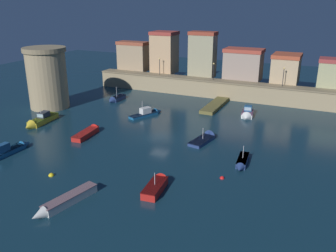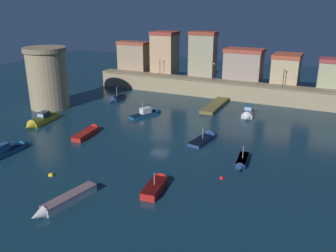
% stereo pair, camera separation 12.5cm
% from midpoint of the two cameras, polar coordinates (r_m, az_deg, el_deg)
% --- Properties ---
extents(ground_plane, '(142.38, 142.38, 0.00)m').
position_cam_midpoint_polar(ground_plane, '(51.94, -1.41, -1.82)').
color(ground_plane, '#112D3D').
extents(quay_wall, '(52.33, 3.25, 3.52)m').
position_cam_midpoint_polar(quay_wall, '(73.85, 7.26, 6.00)').
color(quay_wall, '#9E8966').
rests_on(quay_wall, ground).
extents(old_town_backdrop, '(49.12, 6.23, 9.41)m').
position_cam_midpoint_polar(old_town_backdrop, '(76.35, 8.03, 10.34)').
color(old_town_backdrop, tan).
rests_on(old_town_backdrop, ground).
extents(fortress_tower, '(7.54, 7.54, 10.97)m').
position_cam_midpoint_polar(fortress_tower, '(68.75, -18.78, 7.32)').
color(fortress_tower, '#9E8966').
rests_on(fortress_tower, ground).
extents(pier_dock, '(2.46, 10.74, 0.70)m').
position_cam_midpoint_polar(pier_dock, '(67.18, 7.48, 3.31)').
color(pier_dock, brown).
rests_on(pier_dock, ground).
extents(quay_lamp_0, '(0.32, 0.32, 3.67)m').
position_cam_midpoint_polar(quay_lamp_0, '(77.49, -1.40, 9.94)').
color(quay_lamp_0, black).
rests_on(quay_lamp_0, quay_wall).
extents(quay_lamp_1, '(0.32, 0.32, 3.43)m').
position_cam_midpoint_polar(quay_lamp_1, '(73.08, 7.24, 9.09)').
color(quay_lamp_1, black).
rests_on(quay_lamp_1, quay_wall).
extents(quay_lamp_2, '(0.32, 0.32, 3.55)m').
position_cam_midpoint_polar(quay_lamp_2, '(70.26, 17.93, 7.93)').
color(quay_lamp_2, black).
rests_on(quay_lamp_2, quay_wall).
extents(moored_boat_0, '(3.99, 6.71, 3.11)m').
position_cam_midpoint_polar(moored_boat_0, '(61.83, -3.22, 2.13)').
color(moored_boat_0, '#195689').
rests_on(moored_boat_0, ground).
extents(moored_boat_1, '(1.72, 5.08, 3.10)m').
position_cam_midpoint_polar(moored_boat_1, '(71.31, -8.39, 4.32)').
color(moored_boat_1, navy).
rests_on(moored_boat_1, ground).
extents(moored_boat_2, '(2.67, 7.50, 1.18)m').
position_cam_midpoint_polar(moored_boat_2, '(36.79, -16.42, -11.53)').
color(moored_boat_2, silver).
rests_on(moored_boat_2, ground).
extents(moored_boat_3, '(2.08, 6.60, 1.45)m').
position_cam_midpoint_polar(moored_boat_3, '(54.31, -12.53, -0.88)').
color(moored_boat_3, red).
rests_on(moored_boat_3, ground).
extents(moored_boat_4, '(1.44, 6.54, 1.92)m').
position_cam_midpoint_polar(moored_boat_4, '(51.08, -23.83, -3.39)').
color(moored_boat_4, '#195689').
rests_on(moored_boat_4, ground).
extents(moored_boat_5, '(1.60, 5.08, 2.47)m').
position_cam_midpoint_polar(moored_boat_5, '(44.22, 11.64, -5.70)').
color(moored_boat_5, navy).
rests_on(moored_boat_5, ground).
extents(moored_boat_6, '(2.12, 5.44, 2.49)m').
position_cam_midpoint_polar(moored_boat_6, '(38.35, -1.81, -9.30)').
color(moored_boat_6, red).
rests_on(moored_boat_6, ground).
extents(moored_boat_7, '(2.42, 4.79, 2.18)m').
position_cam_midpoint_polar(moored_boat_7, '(62.14, 12.48, 1.88)').
color(moored_boat_7, white).
rests_on(moored_boat_7, ground).
extents(moored_boat_8, '(2.79, 6.17, 2.69)m').
position_cam_midpoint_polar(moored_boat_8, '(51.31, 6.07, -1.89)').
color(moored_boat_8, navy).
rests_on(moored_boat_8, ground).
extents(moored_boat_9, '(2.59, 7.44, 2.67)m').
position_cam_midpoint_polar(moored_boat_9, '(60.96, -19.87, 0.80)').
color(moored_boat_9, gold).
rests_on(moored_boat_9, ground).
extents(mooring_buoy_0, '(0.52, 0.52, 0.52)m').
position_cam_midpoint_polar(mooring_buoy_0, '(40.90, 8.54, -8.28)').
color(mooring_buoy_0, red).
rests_on(mooring_buoy_0, ground).
extents(mooring_buoy_1, '(0.63, 0.63, 0.63)m').
position_cam_midpoint_polar(mooring_buoy_1, '(43.16, -18.21, -7.54)').
color(mooring_buoy_1, yellow).
rests_on(mooring_buoy_1, ground).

